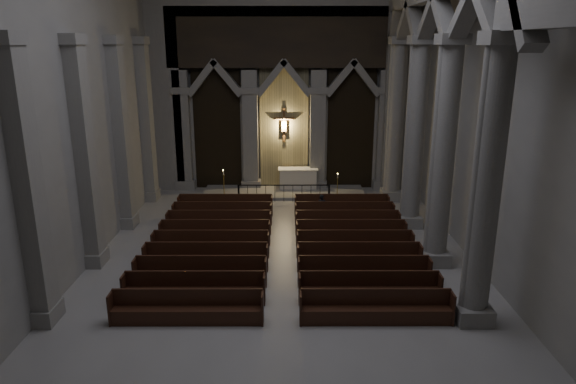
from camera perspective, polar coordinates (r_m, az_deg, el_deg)
The scene contains 11 objects.
room at distance 15.71m, azimuth -0.72°, elevation 15.77°, with size 24.00×24.10×12.00m.
sanctuary_wall at distance 27.27m, azimuth -0.46°, elevation 13.88°, with size 14.00×0.77×12.00m.
right_arcade at distance 17.86m, azimuth 17.99°, elevation 15.80°, with size 1.00×24.00×12.00m.
left_pilasters at distance 20.77m, azimuth -19.61°, elevation 4.69°, with size 0.60×13.00×8.03m.
sanctuary_step at distance 27.40m, azimuth -0.44°, elevation 0.00°, with size 8.50×2.60×0.15m, color gray.
altar at distance 27.80m, azimuth 1.12°, elevation 1.56°, with size 2.14×0.86×1.08m.
altar_rail at distance 25.82m, azimuth -0.46°, elevation 0.21°, with size 4.65×0.09×0.91m.
candle_stand_left at distance 26.36m, azimuth -7.11°, elevation 0.03°, with size 0.27×0.27×1.59m.
candle_stand_right at distance 26.45m, azimuth 5.49°, elevation -0.00°, with size 0.23×0.23×1.36m.
pews at distance 19.40m, azimuth -0.58°, elevation -6.23°, with size 9.77×10.06×0.98m.
worshipper at distance 23.17m, azimuth 3.78°, elevation -1.73°, with size 0.44×0.29×1.20m, color black.
Camera 1 is at (0.16, -15.71, 7.72)m, focal length 32.00 mm.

